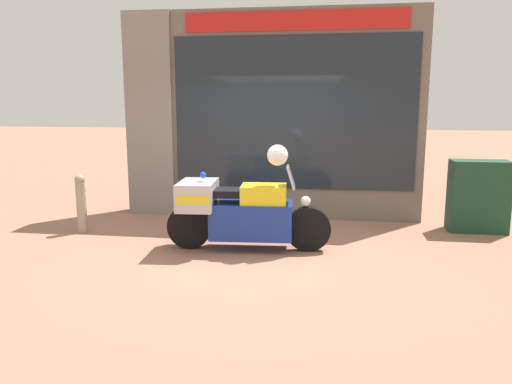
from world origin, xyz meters
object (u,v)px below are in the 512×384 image
paramedic_motorcycle (238,211)px  white_helmet (278,155)px  utility_cabinet (478,196)px  street_bollard (81,202)px

paramedic_motorcycle → white_helmet: white_helmet is taller
utility_cabinet → white_helmet: bearing=-153.8°
paramedic_motorcycle → utility_cabinet: 3.91m
paramedic_motorcycle → street_bollard: 2.68m
white_helmet → street_bollard: size_ratio=0.31×
street_bollard → utility_cabinet: bearing=9.1°
white_helmet → paramedic_motorcycle: bearing=-175.8°
utility_cabinet → street_bollard: (-6.21, -1.00, -0.09)m
paramedic_motorcycle → utility_cabinet: bearing=19.0°
white_helmet → street_bollard: bearing=171.0°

